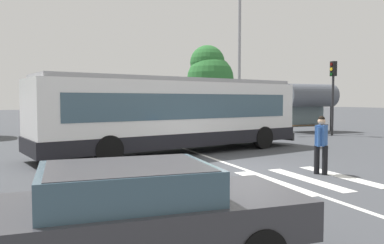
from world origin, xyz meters
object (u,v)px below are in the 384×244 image
(city_transit_bus, at_px, (176,114))
(traffic_light_far_corner, at_px, (333,86))
(foreground_sedan, at_px, (132,209))
(twin_arm_street_lamp, at_px, (239,39))
(parked_car_teal, at_px, (166,119))
(background_tree_right, at_px, (209,74))
(pedestrian_crossing_street, at_px, (321,142))
(bus_stop_shelter, at_px, (310,96))
(parked_car_black, at_px, (132,119))
(parked_car_white, at_px, (93,120))

(city_transit_bus, height_order, traffic_light_far_corner, traffic_light_far_corner)
(foreground_sedan, height_order, twin_arm_street_lamp, twin_arm_street_lamp)
(foreground_sedan, height_order, traffic_light_far_corner, traffic_light_far_corner)
(parked_car_teal, distance_m, traffic_light_far_corner, 12.03)
(city_transit_bus, relative_size, background_tree_right, 1.74)
(pedestrian_crossing_street, xyz_separation_m, bus_stop_shelter, (9.36, 12.23, 1.45))
(city_transit_bus, bearing_deg, background_tree_right, 61.32)
(pedestrian_crossing_street, bearing_deg, parked_car_black, 94.90)
(foreground_sedan, distance_m, parked_car_white, 22.68)
(foreground_sedan, xyz_separation_m, parked_car_teal, (7.60, 22.51, 0.00))
(pedestrian_crossing_street, height_order, parked_car_black, pedestrian_crossing_street)
(parked_car_white, height_order, background_tree_right, background_tree_right)
(parked_car_white, relative_size, bus_stop_shelter, 1.20)
(pedestrian_crossing_street, height_order, twin_arm_street_lamp, twin_arm_street_lamp)
(parked_car_black, relative_size, parked_car_teal, 1.01)
(parked_car_black, height_order, background_tree_right, background_tree_right)
(parked_car_black, xyz_separation_m, twin_arm_street_lamp, (6.47, -4.15, 5.51))
(city_transit_bus, xyz_separation_m, background_tree_right, (8.30, 15.18, 2.79))
(traffic_light_far_corner, bearing_deg, twin_arm_street_lamp, 132.89)
(parked_car_white, height_order, parked_car_teal, same)
(parked_car_black, xyz_separation_m, parked_car_teal, (2.65, 0.22, 0.00))
(foreground_sedan, xyz_separation_m, bus_stop_shelter, (15.87, 16.33, 1.65))
(pedestrian_crossing_street, distance_m, parked_car_black, 18.26)
(city_transit_bus, bearing_deg, parked_car_white, 98.32)
(foreground_sedan, height_order, parked_car_white, same)
(traffic_light_far_corner, bearing_deg, foreground_sedan, -138.47)
(city_transit_bus, xyz_separation_m, parked_car_black, (0.89, 12.28, -0.82))
(foreground_sedan, distance_m, bus_stop_shelter, 22.83)
(bus_stop_shelter, height_order, twin_arm_street_lamp, twin_arm_street_lamp)
(foreground_sedan, xyz_separation_m, twin_arm_street_lamp, (11.42, 18.13, 5.51))
(pedestrian_crossing_street, height_order, traffic_light_far_corner, traffic_light_far_corner)
(traffic_light_far_corner, bearing_deg, parked_car_black, 140.98)
(parked_car_teal, xyz_separation_m, background_tree_right, (4.76, 2.68, 3.61))
(parked_car_teal, height_order, traffic_light_far_corner, traffic_light_far_corner)
(pedestrian_crossing_street, bearing_deg, parked_car_teal, 86.61)
(city_transit_bus, relative_size, traffic_light_far_corner, 2.64)
(pedestrian_crossing_street, bearing_deg, city_transit_bus, 112.50)
(foreground_sedan, relative_size, twin_arm_street_lamp, 0.44)
(parked_car_black, distance_m, traffic_light_far_corner, 13.78)
(city_transit_bus, relative_size, foreground_sedan, 2.61)
(city_transit_bus, distance_m, traffic_light_far_corner, 12.12)
(city_transit_bus, height_order, twin_arm_street_lamp, twin_arm_street_lamp)
(pedestrian_crossing_street, relative_size, traffic_light_far_corner, 0.38)
(pedestrian_crossing_street, distance_m, bus_stop_shelter, 15.47)
(city_transit_bus, distance_m, background_tree_right, 17.52)
(parked_car_black, relative_size, bus_stop_shelter, 1.21)
(foreground_sedan, bearing_deg, traffic_light_far_corner, 41.53)
(parked_car_white, bearing_deg, foreground_sedan, -95.62)
(background_tree_right, bearing_deg, city_transit_bus, -118.68)
(parked_car_teal, height_order, twin_arm_street_lamp, twin_arm_street_lamp)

